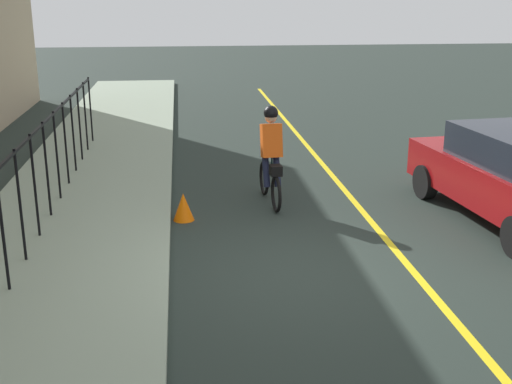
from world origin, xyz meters
The scene contains 6 objects.
ground_plane centered at (0.00, 0.00, 0.00)m, with size 80.00×80.00×0.00m, color #232D28.
lane_line_centre centered at (0.00, -1.60, 0.00)m, with size 36.00×0.12×0.01m, color yellow.
sidewalk centered at (0.00, 3.40, 0.07)m, with size 40.00×3.20×0.15m, color gray.
iron_fence centered at (1.00, 3.80, 1.22)m, with size 14.52×0.04×1.60m.
cyclist_lead centered at (3.07, -0.03, 0.91)m, with size 1.71×0.39×1.83m.
traffic_cone_near centered at (2.36, 1.58, 0.24)m, with size 0.36×0.36×0.48m, color #F56305.
Camera 1 is at (-8.34, 1.57, 3.76)m, focal length 46.04 mm.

